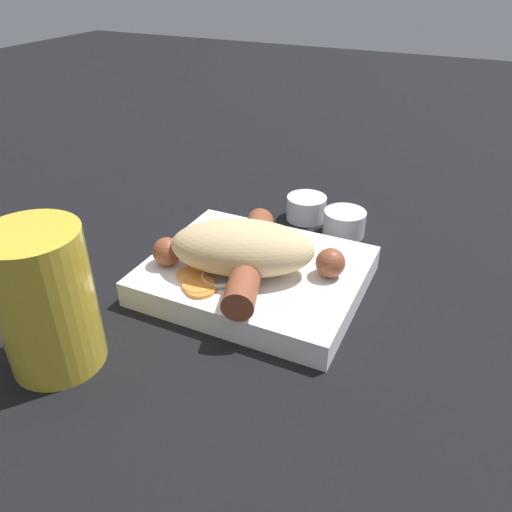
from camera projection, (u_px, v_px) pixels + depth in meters
ground_plane at (256, 286)px, 0.54m from camera, size 3.00×3.00×0.00m
food_tray at (256, 275)px, 0.53m from camera, size 0.22×0.18×0.03m
bread_roll at (242, 248)px, 0.50m from camera, size 0.16×0.11×0.05m
sausage at (247, 257)px, 0.51m from camera, size 0.19×0.17×0.03m
pickled_veggies at (206, 280)px, 0.49m from camera, size 0.06×0.06×0.00m
condiment_cup_near at (344, 224)px, 0.63m from camera, size 0.05×0.05×0.03m
condiment_cup_far at (306, 209)px, 0.66m from camera, size 0.05×0.05×0.03m
drink_glass at (46, 301)px, 0.41m from camera, size 0.08×0.08×0.13m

